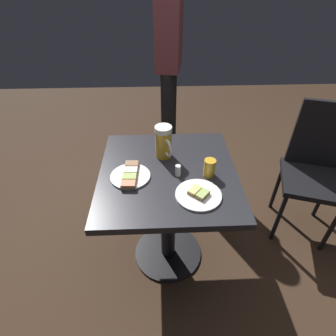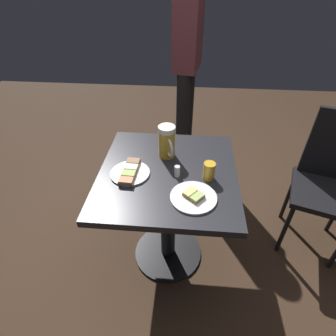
# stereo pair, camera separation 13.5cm
# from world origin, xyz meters

# --- Properties ---
(ground_plane) EXTENTS (6.00, 6.00, 0.00)m
(ground_plane) POSITION_xyz_m (0.00, 0.00, 0.00)
(ground_plane) COLOR #382619
(cafe_table) EXTENTS (0.73, 0.70, 0.71)m
(cafe_table) POSITION_xyz_m (0.00, 0.00, 0.55)
(cafe_table) COLOR black
(cafe_table) RESTS_ON ground_plane
(plate_near) EXTENTS (0.21, 0.20, 0.03)m
(plate_near) POSITION_xyz_m (-0.04, 0.19, 0.72)
(plate_near) COLOR white
(plate_near) RESTS_ON cafe_table
(plate_far) EXTENTS (0.21, 0.21, 0.03)m
(plate_far) POSITION_xyz_m (-0.19, -0.13, 0.72)
(plate_far) COLOR white
(plate_far) RESTS_ON cafe_table
(beer_mug) EXTENTS (0.15, 0.09, 0.18)m
(beer_mug) POSITION_xyz_m (0.13, 0.02, 0.80)
(beer_mug) COLOR gold
(beer_mug) RESTS_ON cafe_table
(beer_glass_small) EXTENTS (0.06, 0.06, 0.09)m
(beer_glass_small) POSITION_xyz_m (-0.04, -0.20, 0.75)
(beer_glass_small) COLOR gold
(beer_glass_small) RESTS_ON cafe_table
(salt_shaker) EXTENTS (0.03, 0.03, 0.06)m
(salt_shaker) POSITION_xyz_m (-0.03, -0.05, 0.74)
(salt_shaker) COLOR silver
(salt_shaker) RESTS_ON cafe_table
(cafe_chair) EXTENTS (0.48, 0.48, 0.91)m
(cafe_chair) POSITION_xyz_m (0.25, -0.96, 0.52)
(cafe_chair) COLOR black
(cafe_chair) RESTS_ON ground_plane
(patron_standing) EXTENTS (0.35, 0.23, 1.60)m
(patron_standing) POSITION_xyz_m (1.14, -0.06, 0.93)
(patron_standing) COLOR black
(patron_standing) RESTS_ON ground_plane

